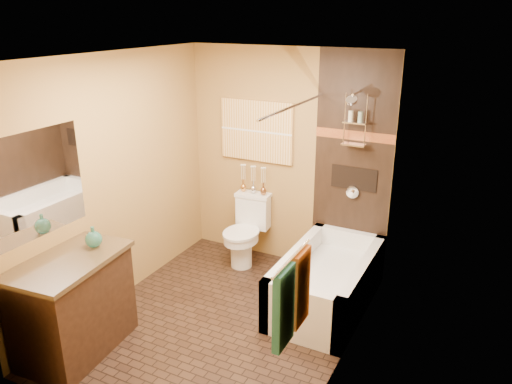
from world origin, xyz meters
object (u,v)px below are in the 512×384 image
Objects in this scene: sunset_painting at (257,131)px; bathtub at (327,285)px; toilet at (246,230)px; vanity at (74,305)px.

bathtub is (1.17, -0.73, -1.33)m from sunset_painting.
toilet is at bearing 158.71° from bathtub.
vanity is (-0.55, -2.41, -1.10)m from sunset_painting.
toilet is 0.76× the size of vanity.
toilet is at bearing 69.85° from vanity.
sunset_painting is 0.84× the size of vanity.
vanity reaches higher than toilet.
vanity is at bearing -109.24° from toilet.
toilet is 2.21m from vanity.
sunset_painting is at bearing 148.27° from bathtub.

